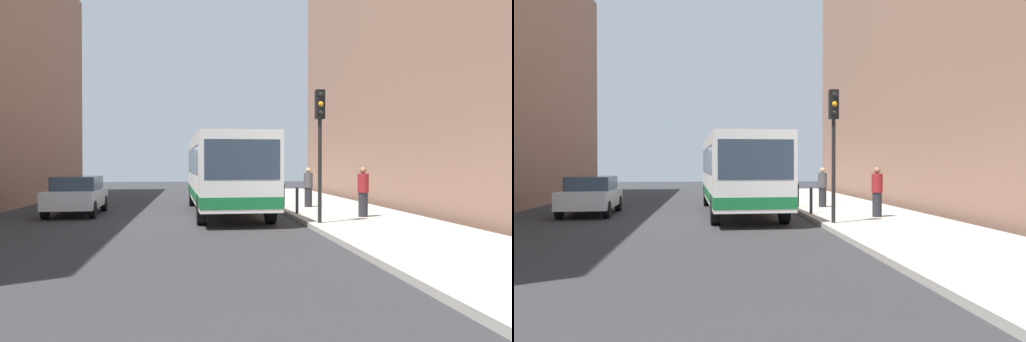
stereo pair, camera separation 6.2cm
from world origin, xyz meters
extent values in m
plane|color=#2D2D30|center=(0.00, 0.00, 0.00)|extent=(80.00, 80.00, 0.00)
cube|color=#ADA89E|center=(5.40, 0.00, 0.07)|extent=(4.40, 40.00, 0.15)
cube|color=#936B56|center=(11.50, 4.00, 8.81)|extent=(7.00, 32.00, 17.62)
cube|color=white|center=(0.91, 2.92, 1.75)|extent=(2.92, 11.09, 2.50)
cube|color=#197238|center=(0.91, 2.92, 0.80)|extent=(2.94, 11.11, 0.36)
cube|color=#2D3D4C|center=(1.12, -2.55, 2.10)|extent=(2.26, 0.15, 1.20)
cube|color=#2D3D4C|center=(0.89, 3.42, 2.10)|extent=(2.88, 9.49, 1.00)
cylinder|color=black|center=(2.19, -0.93, 0.50)|extent=(0.32, 1.01, 1.00)
cylinder|color=black|center=(-0.07, -1.02, 0.50)|extent=(0.32, 1.01, 1.00)
cylinder|color=black|center=(1.89, 6.86, 0.50)|extent=(0.32, 1.01, 1.00)
cylinder|color=black|center=(-0.37, 6.78, 0.50)|extent=(0.32, 1.01, 1.00)
cube|color=silver|center=(-4.79, 2.97, 0.64)|extent=(1.94, 4.45, 0.64)
cube|color=#2D3D4C|center=(-4.80, 3.12, 1.22)|extent=(1.68, 2.51, 0.52)
cylinder|color=black|center=(-3.93, 1.49, 0.32)|extent=(0.24, 0.65, 0.64)
cylinder|color=black|center=(-5.57, 1.44, 0.32)|extent=(0.24, 0.65, 0.64)
cylinder|color=black|center=(-4.02, 4.49, 0.32)|extent=(0.24, 0.65, 0.64)
cylinder|color=black|center=(-5.66, 4.44, 0.32)|extent=(0.24, 0.65, 0.64)
cylinder|color=black|center=(3.55, -2.16, 1.75)|extent=(0.12, 0.12, 3.20)
cube|color=black|center=(3.55, -2.16, 3.80)|extent=(0.28, 0.24, 0.90)
sphere|color=black|center=(3.55, -2.29, 4.08)|extent=(0.16, 0.16, 0.16)
sphere|color=orange|center=(3.55, -2.29, 3.80)|extent=(0.16, 0.16, 0.16)
sphere|color=black|center=(3.55, -2.29, 3.52)|extent=(0.16, 0.16, 0.16)
cylinder|color=black|center=(3.45, 0.93, 0.62)|extent=(0.11, 0.11, 0.95)
cylinder|color=black|center=(3.45, 3.87, 0.62)|extent=(0.11, 0.11, 0.95)
cylinder|color=#26262D|center=(5.47, -0.52, 0.57)|extent=(0.32, 0.32, 0.84)
cylinder|color=maroon|center=(5.47, -0.52, 1.31)|extent=(0.38, 0.38, 0.64)
sphere|color=#8C6647|center=(5.47, -0.52, 1.75)|extent=(0.23, 0.23, 0.23)
cylinder|color=#26262D|center=(4.50, 3.79, 0.55)|extent=(0.32, 0.32, 0.81)
cylinder|color=#4C4C51|center=(4.50, 3.79, 1.27)|extent=(0.38, 0.38, 0.62)
sphere|color=tan|center=(4.50, 3.79, 1.70)|extent=(0.22, 0.22, 0.22)
camera|label=1|loc=(-0.32, -18.17, 1.98)|focal=37.29mm
camera|label=2|loc=(-0.26, -18.18, 1.98)|focal=37.29mm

